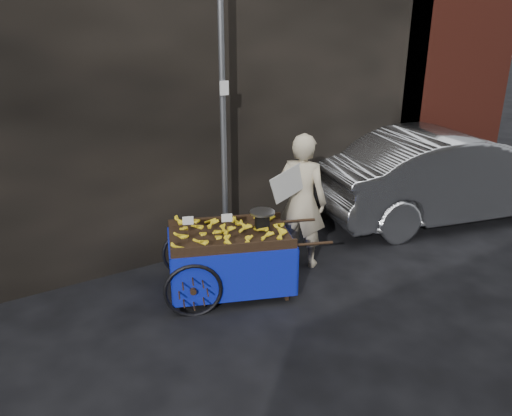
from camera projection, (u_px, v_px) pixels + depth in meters
ground at (256, 301)px, 6.09m from camera, size 80.00×80.00×0.00m
building_wall at (186, 71)px, 7.45m from camera, size 13.50×2.00×5.00m
street_pole at (223, 118)px, 6.55m from camera, size 0.12×0.10×4.00m
banana_cart at (226, 241)px, 6.10m from camera, size 2.22×1.57×1.10m
vendor at (302, 201)px, 6.73m from camera, size 0.96×0.81×1.86m
plastic_bag at (274, 269)px, 6.57m from camera, size 0.31×0.25×0.28m
parked_car at (449, 175)px, 8.43m from camera, size 4.86×2.67×1.52m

